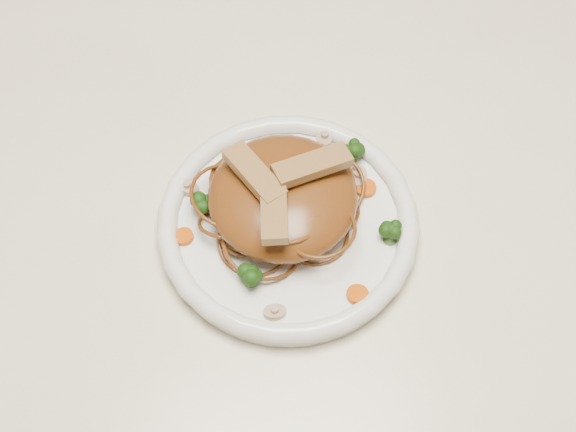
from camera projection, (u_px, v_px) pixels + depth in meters
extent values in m
cube|color=white|center=(298.00, 253.00, 0.85)|extent=(1.20, 0.80, 0.04)
cylinder|color=white|center=(288.00, 227.00, 0.84)|extent=(0.32, 0.32, 0.02)
ellipsoid|color=#633113|center=(283.00, 197.00, 0.81)|extent=(0.18, 0.18, 0.05)
cube|color=#9D7C4A|center=(312.00, 165.00, 0.79)|extent=(0.08, 0.04, 0.01)
cube|color=#9D7C4A|center=(254.00, 174.00, 0.79)|extent=(0.06, 0.08, 0.01)
cube|color=#9D7C4A|center=(274.00, 208.00, 0.77)|extent=(0.03, 0.08, 0.01)
cylinder|color=#DA5807|center=(316.00, 150.00, 0.87)|extent=(0.02, 0.02, 0.00)
cylinder|color=#DA5807|center=(184.00, 236.00, 0.82)|extent=(0.02, 0.02, 0.00)
cylinder|color=#DA5807|center=(365.00, 188.00, 0.85)|extent=(0.03, 0.03, 0.00)
cylinder|color=#DA5807|center=(231.00, 161.00, 0.87)|extent=(0.02, 0.02, 0.00)
cylinder|color=#DA5807|center=(357.00, 294.00, 0.79)|extent=(0.03, 0.03, 0.00)
cylinder|color=#C2AB92|center=(275.00, 312.00, 0.78)|extent=(0.02, 0.02, 0.01)
cylinder|color=#C2AB92|center=(358.00, 177.00, 0.86)|extent=(0.03, 0.03, 0.01)
cylinder|color=#C2AB92|center=(187.00, 187.00, 0.85)|extent=(0.04, 0.04, 0.01)
cylinder|color=#C2AB92|center=(325.00, 138.00, 0.88)|extent=(0.02, 0.02, 0.01)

